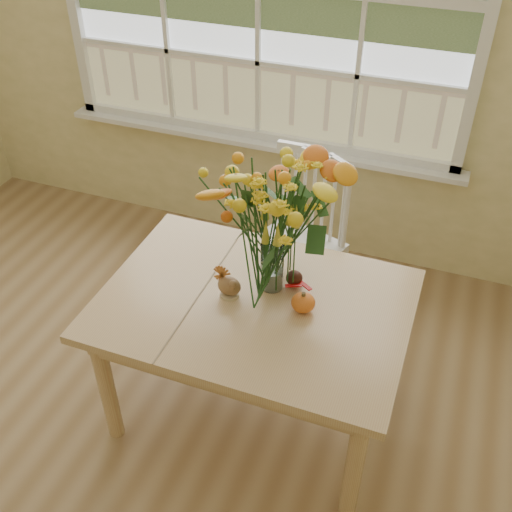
% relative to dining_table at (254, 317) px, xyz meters
% --- Properties ---
extents(wall_back, '(4.00, 0.02, 2.70)m').
position_rel_dining_table_xyz_m(wall_back, '(-0.47, 1.35, 0.77)').
color(wall_back, '#D5CA88').
rests_on(wall_back, floor).
extents(dining_table, '(1.26, 0.90, 0.67)m').
position_rel_dining_table_xyz_m(dining_table, '(0.00, 0.00, 0.00)').
color(dining_table, tan).
rests_on(dining_table, floor).
extents(windsor_chair, '(0.53, 0.52, 0.92)m').
position_rel_dining_table_xyz_m(windsor_chair, '(-0.02, 0.74, -0.06)').
color(windsor_chair, white).
rests_on(windsor_chair, floor).
extents(flower_vase, '(0.45, 0.45, 0.54)m').
position_rel_dining_table_xyz_m(flower_vase, '(0.04, 0.11, 0.41)').
color(flower_vase, white).
rests_on(flower_vase, dining_table).
extents(pumpkin, '(0.10, 0.10, 0.08)m').
position_rel_dining_table_xyz_m(pumpkin, '(0.20, 0.02, 0.13)').
color(pumpkin, '#D26118').
rests_on(pumpkin, dining_table).
extents(turkey_figurine, '(0.11, 0.08, 0.13)m').
position_rel_dining_table_xyz_m(turkey_figurine, '(-0.11, -0.00, 0.14)').
color(turkey_figurine, '#CCB78C').
rests_on(turkey_figurine, dining_table).
extents(dark_gourd, '(0.13, 0.08, 0.06)m').
position_rel_dining_table_xyz_m(dark_gourd, '(0.12, 0.16, 0.12)').
color(dark_gourd, '#38160F').
rests_on(dark_gourd, dining_table).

